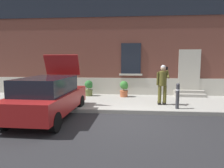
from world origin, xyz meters
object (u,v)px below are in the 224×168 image
Objects in this scene: person_on_phone at (163,82)px; planter_cream at (56,87)px; hatchback_car_red at (48,96)px; bollard_near_person at (178,95)px; planter_olive at (89,88)px; planter_terracotta at (124,88)px; planter_charcoal at (24,86)px.

planter_cream is at bearing 155.27° from person_on_phone.
bollard_near_person is (4.85, 1.25, -0.09)m from hatchback_car_red.
hatchback_car_red is 3.92× the size of bollard_near_person.
planter_olive is at bearing 148.69° from person_on_phone.
planter_terracotta is (3.89, -0.38, 0.00)m from planter_cream.
hatchback_car_red is 4.76× the size of planter_charcoal.
planter_charcoal is at bearing 176.16° from planter_terracotta.
planter_olive is (-4.17, 2.63, -0.11)m from bollard_near_person.
planter_olive is at bearing -3.81° from planter_charcoal.
planter_olive and planter_terracotta have the same top height.
planter_cream is at bearing 174.39° from planter_terracotta.
bollard_near_person is 6.76m from planter_cream.
planter_olive is (-3.68, 1.95, -0.55)m from person_on_phone.
person_on_phone reaches higher than bollard_near_person.
person_on_phone is at bearing -21.36° from planter_cream.
hatchback_car_red reaches higher than planter_terracotta.
bollard_near_person is at bearing -19.69° from planter_charcoal.
planter_charcoal is 1.95m from planter_cream.
planter_charcoal and planter_cream have the same top height.
person_on_phone reaches higher than planter_charcoal.
bollard_near_person is at bearing -32.19° from planter_olive.
bollard_near_person is at bearing -57.14° from person_on_phone.
planter_olive is (0.68, 3.87, -0.19)m from hatchback_car_red.
hatchback_car_red reaches higher than bollard_near_person.
planter_cream is (-1.27, 4.12, -0.19)m from hatchback_car_red.
planter_cream is (-5.62, 2.20, -0.55)m from person_on_phone.
planter_charcoal is 5.85m from planter_terracotta.
hatchback_car_red reaches higher than planter_charcoal.
hatchback_car_red reaches higher than planter_olive.
planter_olive is 1.95m from planter_terracotta.
bollard_near_person is 1.22× the size of planter_charcoal.
hatchback_car_red is at bearing -72.89° from planter_cream.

